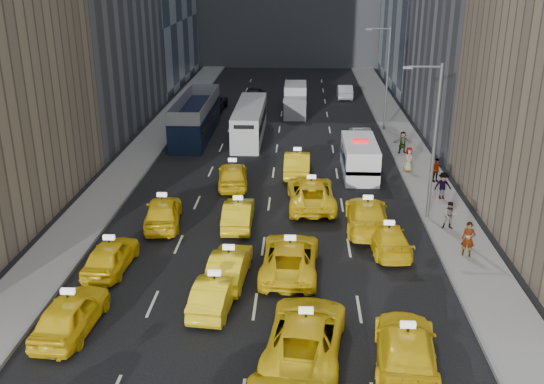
{
  "coord_description": "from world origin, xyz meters",
  "views": [
    {
      "loc": [
        1.81,
        -20.75,
        13.94
      ],
      "look_at": [
        0.33,
        10.79,
        2.0
      ],
      "focal_mm": 40.0,
      "sensor_mm": 36.0,
      "label": 1
    }
  ],
  "objects_px": {
    "box_truck": "(295,100)",
    "nypd_van": "(359,158)",
    "city_bus": "(250,122)",
    "double_decker": "(196,117)",
    "pedestrian_0": "(468,239)"
  },
  "relations": [
    {
      "from": "city_bus",
      "to": "box_truck",
      "type": "height_order",
      "value": "box_truck"
    },
    {
      "from": "city_bus",
      "to": "nypd_van",
      "type": "bearing_deg",
      "value": -46.61
    },
    {
      "from": "nypd_van",
      "to": "box_truck",
      "type": "relative_size",
      "value": 0.97
    },
    {
      "from": "nypd_van",
      "to": "double_decker",
      "type": "xyz_separation_m",
      "value": [
        -13.09,
        9.49,
        0.52
      ]
    },
    {
      "from": "box_truck",
      "to": "nypd_van",
      "type": "bearing_deg",
      "value": -76.82
    },
    {
      "from": "box_truck",
      "to": "city_bus",
      "type": "bearing_deg",
      "value": -114.39
    },
    {
      "from": "double_decker",
      "to": "pedestrian_0",
      "type": "xyz_separation_m",
      "value": [
        17.37,
        -22.33,
        -0.62
      ]
    },
    {
      "from": "city_bus",
      "to": "box_truck",
      "type": "bearing_deg",
      "value": 68.01
    },
    {
      "from": "box_truck",
      "to": "double_decker",
      "type": "bearing_deg",
      "value": -135.42
    },
    {
      "from": "double_decker",
      "to": "city_bus",
      "type": "bearing_deg",
      "value": -7.35
    },
    {
      "from": "double_decker",
      "to": "city_bus",
      "type": "distance_m",
      "value": 4.64
    },
    {
      "from": "double_decker",
      "to": "pedestrian_0",
      "type": "relative_size",
      "value": 6.52
    },
    {
      "from": "box_truck",
      "to": "pedestrian_0",
      "type": "bearing_deg",
      "value": -75.18
    },
    {
      "from": "nypd_van",
      "to": "double_decker",
      "type": "bearing_deg",
      "value": 147.0
    },
    {
      "from": "nypd_van",
      "to": "city_bus",
      "type": "bearing_deg",
      "value": 135.25
    }
  ]
}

